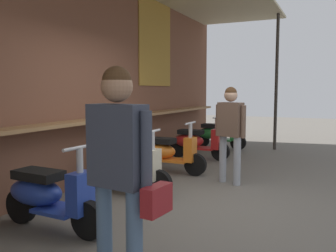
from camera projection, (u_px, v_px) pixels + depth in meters
The scene contains 9 objects.
ground_plane at pixel (190, 203), 4.92m from camera, with size 34.34×34.34×0.00m, color #605B54.
market_stall_facade at pixel (78, 56), 5.51m from camera, with size 12.26×2.58×3.72m.
scooter_blue at pixel (47, 195), 3.96m from camera, with size 0.47×1.40×0.97m.
scooter_cream at pixel (124, 167), 5.38m from camera, with size 0.46×1.40×0.97m.
scooter_orange at pixel (166, 152), 6.71m from camera, with size 0.46×1.40×0.97m.
scooter_red at pixel (196, 142), 8.11m from camera, with size 0.46×1.40×0.97m.
scooter_green at pixel (217, 134), 9.52m from camera, with size 0.46×1.40×0.97m.
shopper_with_handbag at pixel (120, 159), 2.58m from camera, with size 0.27×0.67×1.70m.
shopper_browsing at pixel (230, 125), 5.87m from camera, with size 0.30×0.53×1.59m.
Camera 1 is at (-4.47, -1.76, 1.53)m, focal length 38.56 mm.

